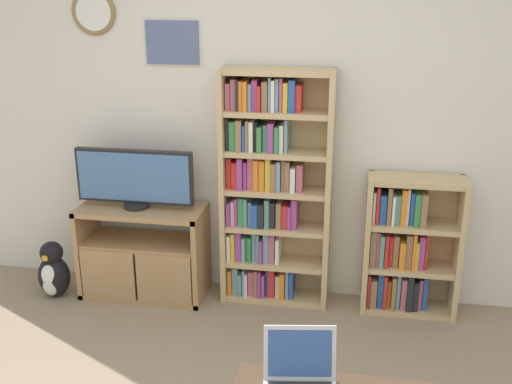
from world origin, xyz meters
name	(u,v)px	position (x,y,z in m)	size (l,w,h in m)	color
wall_back	(276,115)	(-0.01, 2.02, 1.30)	(5.97, 0.09, 2.60)	silver
tv_stand	(143,252)	(-0.93, 1.75, 0.33)	(0.89, 0.40, 0.67)	tan
television	(135,178)	(-0.96, 1.76, 0.88)	(0.83, 0.18, 0.42)	black
bookshelf_tall	(269,190)	(-0.03, 1.86, 0.82)	(0.75, 0.26, 1.64)	tan
bookshelf_short	(405,248)	(0.90, 1.85, 0.46)	(0.63, 0.28, 0.96)	tan
laptop	(300,378)	(0.35, 0.31, 0.47)	(0.38, 0.35, 0.27)	silver
penguin_figurine	(53,272)	(-1.56, 1.60, 0.19)	(0.23, 0.21, 0.42)	black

